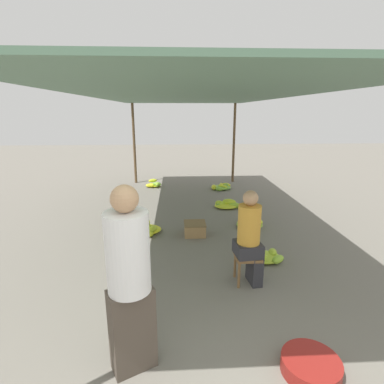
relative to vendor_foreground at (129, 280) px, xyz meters
The scene contains 14 objects.
canopy_post_back_left 7.51m from the vendor_foreground, 97.07° to the left, with size 0.08×0.08×2.53m, color brown.
canopy_post_back_right 7.80m from the vendor_foreground, 72.85° to the left, with size 0.08×0.08×2.53m, color brown.
canopy_tarp 3.88m from the vendor_foreground, 78.73° to the left, with size 3.62×8.39×0.04m, color #567A60.
vendor_foreground is the anchor object (origin of this frame).
stool 1.99m from the vendor_foreground, 44.81° to the left, with size 0.34×0.34×0.41m.
vendor_seated 1.94m from the vendor_foreground, 44.36° to the left, with size 0.38×0.38×1.31m.
basin_black 1.80m from the vendor_foreground, ahead, with size 0.53×0.53×0.14m.
banana_pile_left_0 3.27m from the vendor_foreground, 93.81° to the left, with size 0.60×0.63×0.28m.
banana_pile_left_1 6.87m from the vendor_foreground, 92.40° to the left, with size 0.50×0.54×0.25m.
banana_pile_right_0 2.79m from the vendor_foreground, 47.70° to the left, with size 0.59×0.58×0.15m.
banana_pile_right_1 3.94m from the vendor_foreground, 60.57° to the left, with size 0.55×0.55×0.35m.
banana_pile_right_2 5.00m from the vendor_foreground, 70.48° to the left, with size 0.66×0.49×0.21m.
banana_pile_right_3 6.75m from the vendor_foreground, 74.71° to the left, with size 0.63×0.58×0.17m.
crate_near 3.21m from the vendor_foreground, 76.09° to the left, with size 0.41×0.41×0.24m.
Camera 1 is at (-0.28, -1.43, 2.28)m, focal length 28.00 mm.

